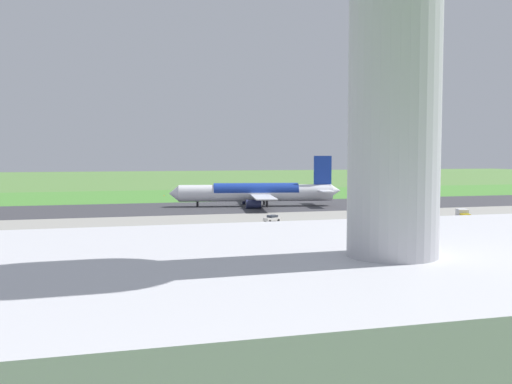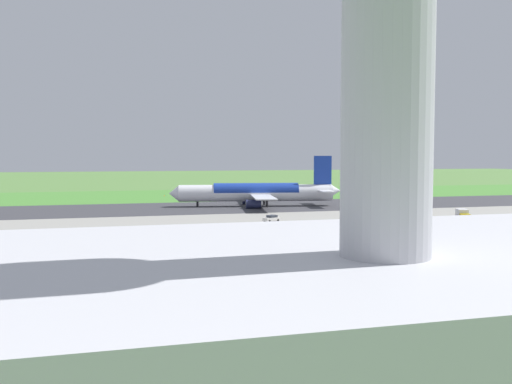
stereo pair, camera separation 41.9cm
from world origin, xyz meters
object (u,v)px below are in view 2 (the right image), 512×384
(service_truck_baggage, at_px, (413,210))
(service_car_followme, at_px, (271,218))
(airliner_main, at_px, (257,192))
(traffic_cone_orange, at_px, (164,195))
(no_stopping_sign, at_px, (175,193))
(service_truck_fuel, at_px, (463,214))

(service_truck_baggage, distance_m, service_car_followme, 41.17)
(airliner_main, bearing_deg, traffic_cone_orange, -66.11)
(service_car_followme, bearing_deg, service_truck_baggage, -173.55)
(service_truck_baggage, relative_size, service_car_followme, 1.36)
(service_truck_baggage, xyz_separation_m, no_stopping_sign, (52.90, -82.55, 0.28))
(service_truck_baggage, bearing_deg, service_truck_fuel, 113.00)
(airliner_main, distance_m, traffic_cone_orange, 57.32)
(airliner_main, bearing_deg, service_car_followme, 79.23)
(service_truck_fuel, height_order, traffic_cone_orange, service_truck_fuel)
(service_truck_fuel, distance_m, no_stopping_sign, 112.65)
(service_truck_baggage, xyz_separation_m, traffic_cone_orange, (56.29, -88.49, -1.13))
(airliner_main, distance_m, no_stopping_sign, 50.45)
(service_car_followme, relative_size, no_stopping_sign, 1.60)
(service_car_followme, height_order, no_stopping_sign, no_stopping_sign)
(airliner_main, xyz_separation_m, service_truck_fuel, (-38.92, 49.82, -2.95))
(airliner_main, relative_size, no_stopping_sign, 18.88)
(service_car_followme, distance_m, service_truck_fuel, 47.54)
(no_stopping_sign, bearing_deg, service_car_followme, 97.83)
(airliner_main, height_order, service_car_followme, airliner_main)
(traffic_cone_orange, bearing_deg, no_stopping_sign, 119.74)
(service_truck_fuel, distance_m, traffic_cone_orange, 119.49)
(airliner_main, bearing_deg, service_truck_fuel, 127.99)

